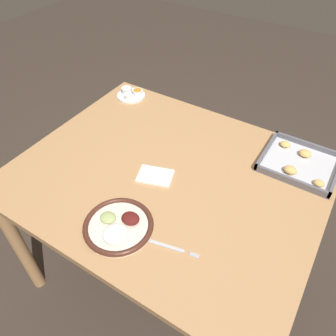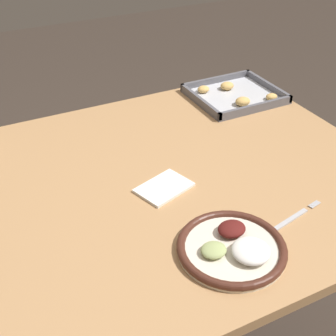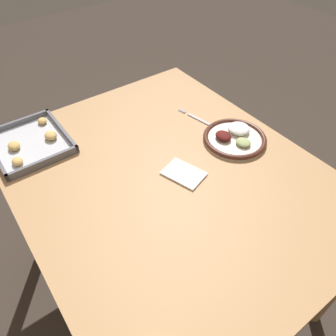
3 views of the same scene
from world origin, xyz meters
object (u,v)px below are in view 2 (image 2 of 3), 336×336
(baking_tray, at_px, (235,95))
(napkin, at_px, (164,188))
(dinner_plate, at_px, (233,247))
(fork, at_px, (287,221))

(baking_tray, bearing_deg, napkin, -141.42)
(dinner_plate, relative_size, fork, 1.12)
(dinner_plate, height_order, napkin, dinner_plate)
(fork, relative_size, napkin, 1.36)
(dinner_plate, xyz_separation_m, napkin, (-0.03, 0.28, -0.01))
(napkin, bearing_deg, dinner_plate, -83.40)
(baking_tray, bearing_deg, dinner_plate, -123.92)
(dinner_plate, distance_m, fork, 0.18)
(dinner_plate, xyz_separation_m, baking_tray, (0.44, 0.66, -0.00))
(dinner_plate, height_order, fork, dinner_plate)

